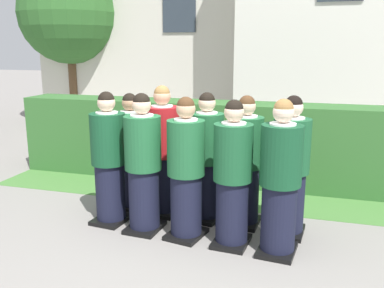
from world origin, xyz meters
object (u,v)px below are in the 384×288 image
student_front_row_1 (143,167)px  student_rear_row_0 (131,154)px  student_front_row_2 (186,172)px  student_in_red_blazer (163,154)px  student_front_row_0 (109,162)px  student_front_row_3 (233,178)px  student_rear_row_2 (207,160)px  student_front_row_4 (280,182)px  student_rear_row_3 (245,165)px  student_rear_row_4 (290,170)px

student_front_row_1 → student_rear_row_0: (-0.45, 0.65, -0.04)m
student_front_row_2 → student_front_row_1: bearing=175.7°
student_in_red_blazer → student_front_row_2: bearing=-50.8°
student_front_row_0 → student_front_row_3: size_ratio=1.01×
student_front_row_2 → student_rear_row_2: 0.59m
student_front_row_0 → student_front_row_2: 1.06m
student_front_row_4 → student_in_red_blazer: 1.73m
student_front_row_2 → student_rear_row_0: 1.20m
student_rear_row_3 → student_rear_row_0: bearing=174.9°
student_front_row_3 → student_in_red_blazer: bearing=147.8°
student_rear_row_0 → student_rear_row_4: 2.14m
student_in_red_blazer → student_rear_row_2: (0.60, -0.04, -0.03)m
student_front_row_0 → student_rear_row_0: 0.54m
student_front_row_0 → student_front_row_2: bearing=-8.3°
student_front_row_1 → student_rear_row_0: student_front_row_1 is taller
student_front_row_0 → student_rear_row_4: bearing=7.0°
student_front_row_3 → student_rear_row_0: bearing=154.6°
student_front_row_1 → student_rear_row_4: student_front_row_1 is taller
student_rear_row_0 → student_rear_row_2: size_ratio=0.97×
student_front_row_1 → student_rear_row_2: size_ratio=1.02×
student_front_row_3 → student_in_red_blazer: 1.25m
student_front_row_3 → student_front_row_1: bearing=175.6°
student_rear_row_4 → student_front_row_1: bearing=-167.2°
student_front_row_0 → student_rear_row_0: student_front_row_0 is taller
student_front_row_3 → student_front_row_4: student_front_row_4 is taller
student_front_row_4 → student_rear_row_4: bearing=82.2°
student_front_row_4 → student_rear_row_2: 1.19m
student_front_row_0 → student_front_row_1: size_ratio=1.00×
student_front_row_3 → student_rear_row_3: student_front_row_3 is taller
student_front_row_0 → student_rear_row_4: student_front_row_0 is taller
student_front_row_1 → student_front_row_4: 1.61m
student_rear_row_4 → student_front_row_4: bearing=-97.8°
student_front_row_3 → student_rear_row_4: 0.75m
student_front_row_0 → student_in_red_blazer: student_in_red_blazer is taller
student_in_red_blazer → student_rear_row_3: student_in_red_blazer is taller
student_rear_row_3 → student_front_row_2: bearing=-137.2°
student_rear_row_3 → student_in_red_blazer: bearing=176.1°
student_front_row_3 → student_rear_row_2: 0.78m
student_front_row_2 → student_rear_row_0: bearing=145.2°
student_in_red_blazer → student_rear_row_4: bearing=-6.9°
student_front_row_4 → student_in_red_blazer: size_ratio=0.98×
student_front_row_0 → student_rear_row_0: (0.06, 0.53, -0.04)m
student_front_row_3 → student_front_row_4: bearing=-7.0°
student_front_row_2 → student_rear_row_2: (0.09, 0.58, -0.00)m
student_front_row_4 → student_in_red_blazer: (-1.57, 0.73, 0.01)m
student_front_row_1 → student_front_row_2: 0.54m
student_front_row_3 → student_rear_row_3: 0.59m
student_rear_row_2 → student_rear_row_3: 0.50m
student_front_row_2 → student_rear_row_0: (-0.99, 0.69, -0.03)m
student_front_row_2 → student_rear_row_4: (1.13, 0.42, 0.00)m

